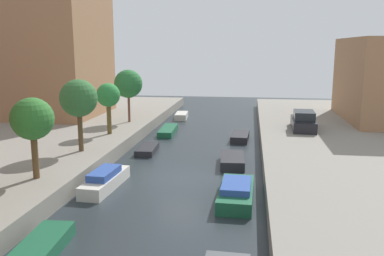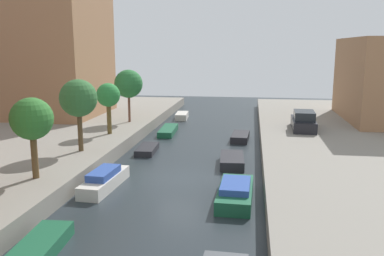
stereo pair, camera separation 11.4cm
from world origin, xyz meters
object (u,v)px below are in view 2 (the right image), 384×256
object	(u,v)px
street_tree_2	(32,120)
moored_boat_right_3	(232,160)
street_tree_5	(129,84)
moored_boat_right_4	(240,137)
street_tree_4	(108,96)
moored_boat_right_2	(235,192)
parked_car	(304,122)
moored_boat_left_2	(104,180)
street_tree_3	(78,99)
moored_boat_left_5	(182,116)
moored_boat_left_3	(147,149)
moored_boat_left_1	(36,251)
moored_boat_left_4	(168,130)

from	to	relation	value
street_tree_2	moored_boat_right_3	world-z (taller)	street_tree_2
street_tree_5	street_tree_2	bearing A→B (deg)	-90.00
moored_boat_right_3	moored_boat_right_4	distance (m)	7.64
street_tree_4	street_tree_5	distance (m)	5.43
street_tree_2	moored_boat_right_2	distance (m)	11.12
parked_car	moored_boat_left_2	size ratio (longest dim) A/B	1.03
street_tree_2	moored_boat_right_3	distance (m)	12.93
street_tree_2	moored_boat_left_2	xyz separation A→B (m)	(3.11, 1.71, -3.66)
street_tree_4	moored_boat_right_4	size ratio (longest dim) A/B	1.18
street_tree_4	parked_car	xyz separation A→B (m)	(15.48, 4.02, -2.36)
street_tree_3	moored_boat_left_5	distance (m)	19.68
street_tree_3	moored_boat_right_4	xyz separation A→B (m)	(10.26, 9.14, -4.20)
street_tree_3	moored_boat_right_2	xyz separation A→B (m)	(10.45, -4.95, -4.05)
moored_boat_right_3	moored_boat_left_3	bearing A→B (deg)	158.89
moored_boat_left_3	moored_boat_right_4	xyz separation A→B (m)	(6.81, 5.12, 0.06)
moored_boat_left_3	moored_boat_right_4	distance (m)	8.52
parked_car	moored_boat_left_1	distance (m)	24.81
street_tree_4	moored_boat_left_3	bearing A→B (deg)	-24.35
moored_boat_right_4	street_tree_5	bearing A→B (deg)	169.78
moored_boat_right_3	moored_boat_right_4	size ratio (longest dim) A/B	1.04
street_tree_4	moored_boat_right_4	distance (m)	11.49
street_tree_4	moored_boat_right_2	xyz separation A→B (m)	(10.45, -10.53, -3.58)
moored_boat_left_1	moored_boat_right_2	distance (m)	10.01
parked_car	moored_boat_left_3	xyz separation A→B (m)	(-12.02, -5.58, -1.43)
street_tree_3	moored_boat_left_4	distance (m)	12.39
street_tree_4	parked_car	world-z (taller)	street_tree_4
street_tree_3	moored_boat_left_2	bearing A→B (deg)	-52.96
street_tree_5	moored_boat_left_4	world-z (taller)	street_tree_5
street_tree_2	moored_boat_left_3	size ratio (longest dim) A/B	1.32
moored_boat_right_4	moored_boat_right_2	bearing A→B (deg)	-89.24
street_tree_3	moored_boat_left_2	distance (m)	6.55
moored_boat_right_2	moored_boat_right_4	world-z (taller)	moored_boat_right_2
parked_car	street_tree_3	bearing A→B (deg)	-148.21
moored_boat_left_1	moored_boat_left_4	size ratio (longest dim) A/B	0.93
street_tree_5	moored_boat_left_3	bearing A→B (deg)	-63.63
street_tree_3	moored_boat_left_2	xyz separation A→B (m)	(3.11, -4.12, -4.03)
moored_boat_left_1	moored_boat_left_2	world-z (taller)	moored_boat_left_2
moored_boat_left_5	moored_boat_right_4	xyz separation A→B (m)	(6.72, -9.77, -0.04)
moored_boat_right_3	moored_boat_right_4	bearing A→B (deg)	87.63
parked_car	street_tree_2	bearing A→B (deg)	-135.11
moored_boat_left_2	moored_boat_right_4	size ratio (longest dim) A/B	1.34
moored_boat_left_3	moored_boat_right_2	distance (m)	11.37
street_tree_4	moored_boat_left_2	xyz separation A→B (m)	(3.11, -9.70, -3.56)
moored_boat_right_2	parked_car	bearing A→B (deg)	70.93
moored_boat_left_2	moored_boat_right_2	size ratio (longest dim) A/B	0.99
moored_boat_left_2	moored_boat_left_4	xyz separation A→B (m)	(0.51, 15.20, -0.20)
moored_boat_left_5	moored_boat_right_3	distance (m)	18.54
moored_boat_left_3	street_tree_2	bearing A→B (deg)	-109.36
moored_boat_right_2	moored_boat_right_4	bearing A→B (deg)	90.76
parked_car	moored_boat_left_5	xyz separation A→B (m)	(-11.93, 9.31, -1.33)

